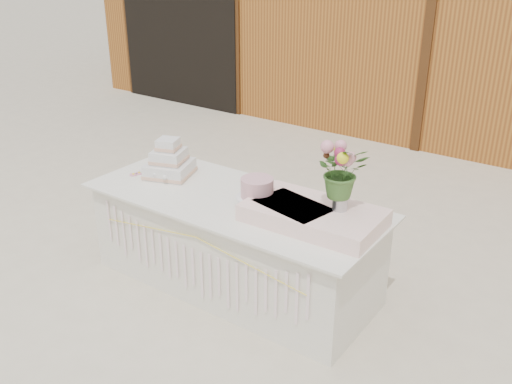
{
  "coord_description": "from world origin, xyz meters",
  "views": [
    {
      "loc": [
        2.47,
        -3.16,
        2.62
      ],
      "look_at": [
        0.0,
        0.3,
        0.72
      ],
      "focal_mm": 40.0,
      "sensor_mm": 36.0,
      "label": 1
    }
  ],
  "objects": [
    {
      "name": "wedding_cake",
      "position": [
        -0.73,
        0.07,
        0.88
      ],
      "size": [
        0.46,
        0.46,
        0.33
      ],
      "rotation": [
        0.0,
        0.0,
        0.34
      ],
      "color": "silver",
      "rests_on": "cake_table"
    },
    {
      "name": "loose_flowers",
      "position": [
        -0.98,
        0.01,
        0.78
      ],
      "size": [
        0.21,
        0.34,
        0.02
      ],
      "primitive_type": null,
      "rotation": [
        0.0,
        0.0,
        -0.28
      ],
      "color": "pink",
      "rests_on": "cake_table"
    },
    {
      "name": "bouquet",
      "position": [
        0.87,
        0.08,
        1.23
      ],
      "size": [
        0.45,
        0.44,
        0.38
      ],
      "primitive_type": "imported",
      "rotation": [
        0.0,
        0.0,
        0.67
      ],
      "color": "#396327",
      "rests_on": "flower_vase"
    },
    {
      "name": "barn",
      "position": [
        -0.01,
        5.99,
        1.68
      ],
      "size": [
        12.6,
        4.6,
        3.3
      ],
      "color": "#9F6121",
      "rests_on": "ground"
    },
    {
      "name": "flower_vase",
      "position": [
        0.87,
        0.08,
        0.96
      ],
      "size": [
        0.11,
        0.11,
        0.15
      ],
      "primitive_type": "cylinder",
      "color": "#B3B3B8",
      "rests_on": "satin_runner"
    },
    {
      "name": "satin_runner",
      "position": [
        0.7,
        0.01,
        0.83
      ],
      "size": [
        0.97,
        0.58,
        0.12
      ],
      "primitive_type": "cube",
      "rotation": [
        0.0,
        0.0,
        0.03
      ],
      "color": "#FFD6CD",
      "rests_on": "cake_table"
    },
    {
      "name": "pink_cake_stand",
      "position": [
        0.22,
        0.0,
        0.9
      ],
      "size": [
        0.31,
        0.31,
        0.23
      ],
      "color": "white",
      "rests_on": "cake_table"
    },
    {
      "name": "ground",
      "position": [
        0.0,
        0.0,
        0.0
      ],
      "size": [
        80.0,
        80.0,
        0.0
      ],
      "primitive_type": "plane",
      "color": "beige",
      "rests_on": "ground"
    },
    {
      "name": "cake_table",
      "position": [
        0.0,
        -0.0,
        0.39
      ],
      "size": [
        2.4,
        1.0,
        0.77
      ],
      "color": "silver",
      "rests_on": "ground"
    }
  ]
}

